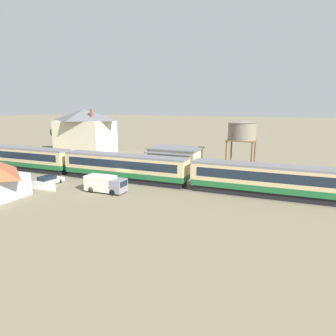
% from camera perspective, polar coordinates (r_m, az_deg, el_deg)
% --- Properties ---
extents(ground_plane, '(600.00, 600.00, 0.00)m').
position_cam_1_polar(ground_plane, '(46.54, -8.19, -2.79)').
color(ground_plane, '#7A7056').
extents(passenger_train, '(64.52, 3.20, 4.17)m').
position_cam_1_polar(passenger_train, '(47.19, -8.03, 0.30)').
color(passenger_train, '#1E6033').
rests_on(passenger_train, ground_plane).
extents(railway_track, '(115.98, 3.60, 0.04)m').
position_cam_1_polar(railway_track, '(43.39, 4.11, -3.76)').
color(railway_track, '#665B51').
rests_on(railway_track, ground_plane).
extents(station_building, '(9.31, 7.60, 4.21)m').
position_cam_1_polar(station_building, '(54.58, 1.44, 1.77)').
color(station_building, '#BCB293').
rests_on(station_building, ground_plane).
extents(station_house_grey_roof, '(14.02, 9.85, 10.85)m').
position_cam_1_polar(station_house_grey_roof, '(78.25, -15.50, 6.94)').
color(station_house_grey_roof, beige).
rests_on(station_house_grey_roof, ground_plane).
extents(water_tower, '(4.85, 4.85, 9.37)m').
position_cam_1_polar(water_tower, '(51.55, 13.92, 6.91)').
color(water_tower, brown).
rests_on(water_tower, ground_plane).
extents(parked_car_white, '(2.54, 4.91, 1.34)m').
position_cam_1_polar(parked_car_white, '(48.31, -21.92, -2.23)').
color(parked_car_white, white).
rests_on(parked_car_white, ground_plane).
extents(delivery_truck_grey, '(5.70, 2.26, 2.23)m').
position_cam_1_polar(delivery_truck_grey, '(41.80, -11.88, -2.94)').
color(delivery_truck_grey, gray).
rests_on(delivery_truck_grey, ground_plane).
extents(yard_tree_0, '(2.83, 2.83, 6.52)m').
position_cam_1_polar(yard_tree_0, '(81.01, -20.61, 6.37)').
color(yard_tree_0, brown).
rests_on(yard_tree_0, ground_plane).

